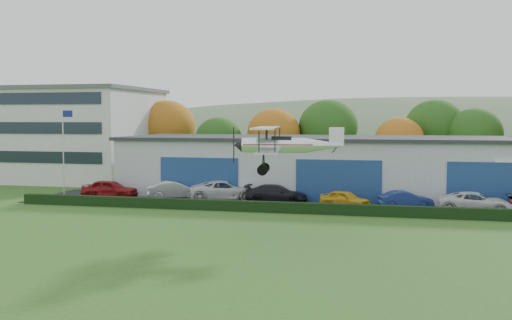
% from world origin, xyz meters
% --- Properties ---
extents(ground, '(300.00, 300.00, 0.00)m').
position_xyz_m(ground, '(0.00, 0.00, 0.00)').
color(ground, '#2D5D1D').
rests_on(ground, ground).
extents(apron, '(48.00, 9.00, 0.05)m').
position_xyz_m(apron, '(3.00, 21.00, 0.03)').
color(apron, black).
rests_on(apron, ground).
extents(hedge, '(46.00, 0.60, 0.80)m').
position_xyz_m(hedge, '(3.00, 16.20, 0.40)').
color(hedge, black).
rests_on(hedge, ground).
extents(hangar, '(40.60, 12.60, 5.30)m').
position_xyz_m(hangar, '(5.00, 27.98, 2.66)').
color(hangar, '#B2B7BC').
rests_on(hangar, ground).
extents(office_block, '(20.60, 15.60, 10.40)m').
position_xyz_m(office_block, '(-28.00, 35.00, 5.21)').
color(office_block, silver).
rests_on(office_block, ground).
extents(flagpole, '(1.05, 0.10, 8.00)m').
position_xyz_m(flagpole, '(-19.88, 22.00, 4.78)').
color(flagpole, silver).
rests_on(flagpole, ground).
extents(tree_belt, '(75.70, 13.22, 10.12)m').
position_xyz_m(tree_belt, '(0.85, 40.62, 5.61)').
color(tree_belt, '#3D2614').
rests_on(tree_belt, ground).
extents(distant_hills, '(430.00, 196.00, 56.00)m').
position_xyz_m(distant_hills, '(-4.38, 140.00, -13.05)').
color(distant_hills, '#4C6642').
rests_on(distant_hills, ground).
extents(car_0, '(4.91, 2.25, 1.63)m').
position_xyz_m(car_0, '(-14.51, 20.20, 0.87)').
color(car_0, maroon).
rests_on(car_0, apron).
extents(car_1, '(4.95, 3.30, 1.54)m').
position_xyz_m(car_1, '(-8.92, 21.23, 0.82)').
color(car_1, silver).
rests_on(car_1, apron).
extents(car_2, '(6.45, 4.36, 1.64)m').
position_xyz_m(car_2, '(-4.56, 21.54, 0.87)').
color(car_2, silver).
rests_on(car_2, apron).
extents(car_3, '(5.18, 2.18, 1.49)m').
position_xyz_m(car_3, '(0.07, 20.80, 0.80)').
color(car_3, black).
rests_on(car_3, apron).
extents(car_4, '(4.25, 3.04, 1.34)m').
position_xyz_m(car_4, '(5.76, 19.50, 0.72)').
color(car_4, gold).
rests_on(car_4, apron).
extents(car_5, '(4.33, 2.45, 1.35)m').
position_xyz_m(car_5, '(10.34, 20.13, 0.73)').
color(car_5, navy).
rests_on(car_5, apron).
extents(car_6, '(5.56, 2.98, 1.48)m').
position_xyz_m(car_6, '(15.40, 19.41, 0.79)').
color(car_6, silver).
rests_on(car_6, apron).
extents(biplane, '(6.57, 7.53, 2.80)m').
position_xyz_m(biplane, '(2.98, 7.81, 5.49)').
color(biplane, silver).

